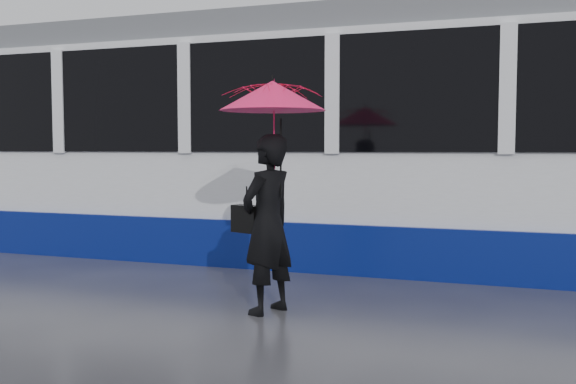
% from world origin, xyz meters
% --- Properties ---
extents(ground, '(90.00, 90.00, 0.00)m').
position_xyz_m(ground, '(0.00, 0.00, 0.00)').
color(ground, '#2A2A2F').
rests_on(ground, ground).
extents(rails, '(34.00, 1.51, 0.02)m').
position_xyz_m(rails, '(0.00, 2.50, 0.01)').
color(rails, '#3F3D38').
rests_on(rails, ground).
extents(tram, '(26.00, 2.56, 3.35)m').
position_xyz_m(tram, '(-3.82, 2.50, 1.64)').
color(tram, white).
rests_on(tram, ground).
extents(woman, '(0.59, 0.71, 1.68)m').
position_xyz_m(woman, '(-0.40, -0.71, 0.84)').
color(woman, black).
rests_on(woman, ground).
extents(umbrella, '(1.27, 1.27, 1.13)m').
position_xyz_m(umbrella, '(-0.35, -0.71, 1.84)').
color(umbrella, '#FF1569').
rests_on(umbrella, ground).
extents(handbag, '(0.33, 0.23, 0.44)m').
position_xyz_m(handbag, '(-0.62, -0.69, 0.88)').
color(handbag, black).
rests_on(handbag, ground).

